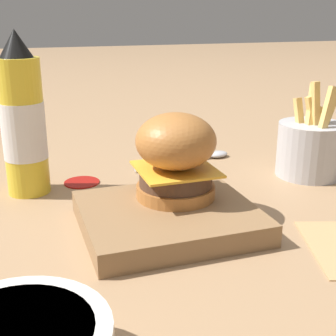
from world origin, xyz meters
name	(u,v)px	position (x,y,z in m)	size (l,w,h in m)	color
ground_plane	(116,214)	(0.00, 0.00, 0.00)	(6.00, 6.00, 0.00)	#9E7A56
serving_board	(168,217)	(-0.05, 0.06, 0.01)	(0.21, 0.18, 0.03)	olive
burger	(176,155)	(-0.07, 0.03, 0.08)	(0.10, 0.10, 0.11)	#AD6B33
ketchup_bottle	(23,123)	(0.10, -0.12, 0.10)	(0.06, 0.06, 0.23)	yellow
fries_basket	(310,148)	(-0.33, -0.05, 0.05)	(0.10, 0.10, 0.15)	#B7B7BC
spoon	(201,157)	(-0.20, -0.18, 0.01)	(0.19, 0.06, 0.01)	#B2B2B7
ketchup_puddle	(82,182)	(0.02, -0.13, 0.00)	(0.05, 0.05, 0.00)	#9E140F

